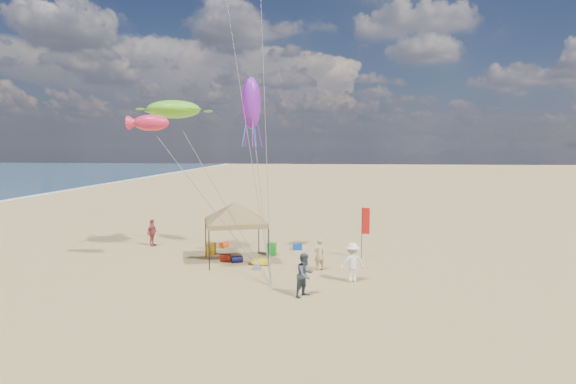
% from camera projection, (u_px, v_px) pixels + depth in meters
% --- Properties ---
extents(ground, '(280.00, 280.00, 0.00)m').
position_uv_depth(ground, '(281.00, 290.00, 20.93)').
color(ground, tan).
rests_on(ground, ground).
extents(canopy_tent, '(5.80, 5.80, 3.78)m').
position_uv_depth(canopy_tent, '(235.00, 204.00, 25.66)').
color(canopy_tent, black).
rests_on(canopy_tent, ground).
extents(feather_flag, '(0.45, 0.04, 2.91)m').
position_uv_depth(feather_flag, '(365.00, 224.00, 26.46)').
color(feather_flag, black).
rests_on(feather_flag, ground).
extents(cooler_red, '(0.54, 0.38, 0.38)m').
position_uv_depth(cooler_red, '(225.00, 258.00, 26.05)').
color(cooler_red, red).
rests_on(cooler_red, ground).
extents(cooler_blue, '(0.54, 0.38, 0.38)m').
position_uv_depth(cooler_blue, '(298.00, 247.00, 28.90)').
color(cooler_blue, '#124196').
rests_on(cooler_blue, ground).
extents(bag_navy, '(0.69, 0.54, 0.36)m').
position_uv_depth(bag_navy, '(237.00, 259.00, 25.73)').
color(bag_navy, '#0C0D36').
rests_on(bag_navy, ground).
extents(bag_orange, '(0.54, 0.69, 0.36)m').
position_uv_depth(bag_orange, '(224.00, 245.00, 29.53)').
color(bag_orange, '#F0510D').
rests_on(bag_orange, ground).
extents(chair_green, '(0.50, 0.50, 0.70)m').
position_uv_depth(chair_green, '(272.00, 249.00, 27.53)').
color(chair_green, '#1B991E').
rests_on(chair_green, ground).
extents(chair_yellow, '(0.50, 0.50, 0.70)m').
position_uv_depth(chair_yellow, '(211.00, 249.00, 27.56)').
color(chair_yellow, gold).
rests_on(chair_yellow, ground).
extents(crate_grey, '(0.34, 0.30, 0.28)m').
position_uv_depth(crate_grey, '(258.00, 267.00, 24.25)').
color(crate_grey, slate).
rests_on(crate_grey, ground).
extents(beach_cart, '(0.90, 0.50, 0.24)m').
position_uv_depth(beach_cart, '(261.00, 261.00, 25.24)').
color(beach_cart, yellow).
rests_on(beach_cart, ground).
extents(person_near_a, '(0.71, 0.66, 1.63)m').
position_uv_depth(person_near_a, '(319.00, 254.00, 24.12)').
color(person_near_a, tan).
rests_on(person_near_a, ground).
extents(person_near_b, '(1.09, 1.13, 1.84)m').
position_uv_depth(person_near_b, '(305.00, 275.00, 19.90)').
color(person_near_b, '#39434E').
rests_on(person_near_b, ground).
extents(person_near_c, '(1.34, 1.01, 1.84)m').
position_uv_depth(person_near_c, '(352.00, 262.00, 22.02)').
color(person_near_c, white).
rests_on(person_near_c, ground).
extents(person_far_a, '(0.56, 1.04, 1.69)m').
position_uv_depth(person_far_a, '(152.00, 233.00, 29.93)').
color(person_far_a, '#9E403D').
rests_on(person_far_a, ground).
extents(turtle_kite, '(3.68, 3.34, 1.00)m').
position_uv_depth(turtle_kite, '(173.00, 109.00, 26.65)').
color(turtle_kite, '#62CF22').
rests_on(turtle_kite, ground).
extents(fish_kite, '(1.92, 1.14, 0.81)m').
position_uv_depth(fish_kite, '(151.00, 123.00, 23.60)').
color(fish_kite, '#E9264B').
rests_on(fish_kite, ground).
extents(squid_kite, '(1.21, 1.21, 2.92)m').
position_uv_depth(squid_kite, '(251.00, 103.00, 27.13)').
color(squid_kite, purple).
rests_on(squid_kite, ground).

